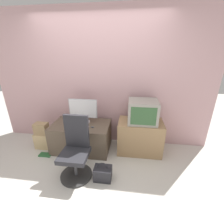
{
  "coord_description": "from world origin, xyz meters",
  "views": [
    {
      "loc": [
        0.63,
        -1.59,
        1.81
      ],
      "look_at": [
        0.29,
        0.98,
        0.79
      ],
      "focal_mm": 24.0,
      "sensor_mm": 36.0,
      "label": 1
    }
  ],
  "objects_px": {
    "main_monitor": "(83,111)",
    "book": "(45,155)",
    "mouse": "(93,127)",
    "cardboard_box_lower": "(44,141)",
    "crt_tv": "(143,112)",
    "keyboard": "(81,127)",
    "handbag": "(103,173)",
    "office_chair": "(76,152)"
  },
  "relations": [
    {
      "from": "main_monitor",
      "to": "book",
      "type": "relative_size",
      "value": 2.39
    },
    {
      "from": "mouse",
      "to": "book",
      "type": "relative_size",
      "value": 0.26
    },
    {
      "from": "main_monitor",
      "to": "cardboard_box_lower",
      "type": "relative_size",
      "value": 1.68
    },
    {
      "from": "crt_tv",
      "to": "cardboard_box_lower",
      "type": "bearing_deg",
      "value": -175.31
    },
    {
      "from": "keyboard",
      "to": "handbag",
      "type": "distance_m",
      "value": 0.91
    },
    {
      "from": "handbag",
      "to": "main_monitor",
      "type": "bearing_deg",
      "value": 122.46
    },
    {
      "from": "crt_tv",
      "to": "office_chair",
      "type": "xyz_separation_m",
      "value": [
        -1.02,
        -0.75,
        -0.43
      ]
    },
    {
      "from": "office_chair",
      "to": "cardboard_box_lower",
      "type": "relative_size",
      "value": 2.97
    },
    {
      "from": "crt_tv",
      "to": "cardboard_box_lower",
      "type": "distance_m",
      "value": 2.06
    },
    {
      "from": "cardboard_box_lower",
      "to": "handbag",
      "type": "height_order",
      "value": "cardboard_box_lower"
    },
    {
      "from": "main_monitor",
      "to": "crt_tv",
      "type": "distance_m",
      "value": 1.12
    },
    {
      "from": "crt_tv",
      "to": "book",
      "type": "height_order",
      "value": "crt_tv"
    },
    {
      "from": "office_chair",
      "to": "cardboard_box_lower",
      "type": "bearing_deg",
      "value": 147.13
    },
    {
      "from": "keyboard",
      "to": "cardboard_box_lower",
      "type": "height_order",
      "value": "keyboard"
    },
    {
      "from": "mouse",
      "to": "office_chair",
      "type": "relative_size",
      "value": 0.06
    },
    {
      "from": "main_monitor",
      "to": "book",
      "type": "height_order",
      "value": "main_monitor"
    },
    {
      "from": "main_monitor",
      "to": "mouse",
      "type": "height_order",
      "value": "main_monitor"
    },
    {
      "from": "main_monitor",
      "to": "mouse",
      "type": "xyz_separation_m",
      "value": [
        0.23,
        -0.21,
        -0.22
      ]
    },
    {
      "from": "keyboard",
      "to": "crt_tv",
      "type": "xyz_separation_m",
      "value": [
        1.11,
        0.22,
        0.28
      ]
    },
    {
      "from": "book",
      "to": "office_chair",
      "type": "bearing_deg",
      "value": -24.54
    },
    {
      "from": "crt_tv",
      "to": "keyboard",
      "type": "bearing_deg",
      "value": -168.7
    },
    {
      "from": "mouse",
      "to": "office_chair",
      "type": "xyz_separation_m",
      "value": [
        -0.13,
        -0.56,
        -0.16
      ]
    },
    {
      "from": "handbag",
      "to": "keyboard",
      "type": "bearing_deg",
      "value": 130.76
    },
    {
      "from": "handbag",
      "to": "crt_tv",
      "type": "bearing_deg",
      "value": 54.14
    },
    {
      "from": "keyboard",
      "to": "office_chair",
      "type": "bearing_deg",
      "value": -80.72
    },
    {
      "from": "office_chair",
      "to": "crt_tv",
      "type": "bearing_deg",
      "value": 36.44
    },
    {
      "from": "mouse",
      "to": "book",
      "type": "distance_m",
      "value": 1.07
    },
    {
      "from": "main_monitor",
      "to": "cardboard_box_lower",
      "type": "height_order",
      "value": "main_monitor"
    },
    {
      "from": "keyboard",
      "to": "office_chair",
      "type": "height_order",
      "value": "office_chair"
    },
    {
      "from": "keyboard",
      "to": "crt_tv",
      "type": "relative_size",
      "value": 0.56
    },
    {
      "from": "keyboard",
      "to": "cardboard_box_lower",
      "type": "xyz_separation_m",
      "value": [
        -0.83,
        0.06,
        -0.39
      ]
    },
    {
      "from": "handbag",
      "to": "book",
      "type": "bearing_deg",
      "value": 160.82
    },
    {
      "from": "keyboard",
      "to": "book",
      "type": "xyz_separation_m",
      "value": [
        -0.68,
        -0.18,
        -0.54
      ]
    },
    {
      "from": "office_chair",
      "to": "cardboard_box_lower",
      "type": "xyz_separation_m",
      "value": [
        -0.92,
        0.59,
        -0.24
      ]
    },
    {
      "from": "keyboard",
      "to": "cardboard_box_lower",
      "type": "bearing_deg",
      "value": 175.73
    },
    {
      "from": "crt_tv",
      "to": "office_chair",
      "type": "height_order",
      "value": "crt_tv"
    },
    {
      "from": "mouse",
      "to": "book",
      "type": "height_order",
      "value": "mouse"
    },
    {
      "from": "cardboard_box_lower",
      "to": "main_monitor",
      "type": "bearing_deg",
      "value": 11.7
    },
    {
      "from": "main_monitor",
      "to": "mouse",
      "type": "relative_size",
      "value": 9.11
    },
    {
      "from": "crt_tv",
      "to": "office_chair",
      "type": "distance_m",
      "value": 1.34
    },
    {
      "from": "book",
      "to": "keyboard",
      "type": "bearing_deg",
      "value": 14.92
    },
    {
      "from": "main_monitor",
      "to": "mouse",
      "type": "bearing_deg",
      "value": -42.24
    }
  ]
}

